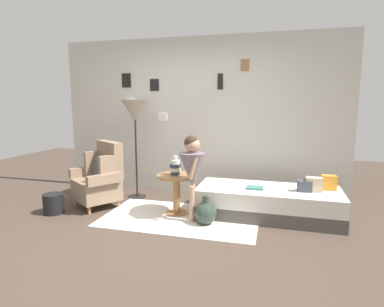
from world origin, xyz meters
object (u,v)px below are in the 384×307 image
(book_on_daybed, at_px, (255,188))
(vase_striped, at_px, (175,167))
(person_child, at_px, (192,167))
(magazine_basket, at_px, (53,204))
(armchair, at_px, (101,177))
(daybed, at_px, (268,202))
(demijohn_near, at_px, (205,213))
(floor_lamp, at_px, (135,114))
(side_table, at_px, (177,186))

(book_on_daybed, bearing_deg, vase_striped, -172.94)
(person_child, distance_m, magazine_basket, 2.06)
(book_on_daybed, bearing_deg, armchair, -177.47)
(person_child, distance_m, book_on_daybed, 0.91)
(daybed, height_order, demijohn_near, daybed)
(floor_lamp, relative_size, book_on_daybed, 7.21)
(daybed, bearing_deg, person_child, -156.40)
(daybed, bearing_deg, floor_lamp, 170.05)
(book_on_daybed, xyz_separation_m, magazine_basket, (-2.75, -0.56, -0.28))
(vase_striped, xyz_separation_m, demijohn_near, (0.49, -0.28, -0.52))
(demijohn_near, bearing_deg, magazine_basket, -175.90)
(daybed, distance_m, floor_lamp, 2.43)
(vase_striped, distance_m, magazine_basket, 1.80)
(armchair, bearing_deg, side_table, -1.60)
(side_table, height_order, floor_lamp, floor_lamp)
(demijohn_near, bearing_deg, person_child, 159.48)
(side_table, xyz_separation_m, demijohn_near, (0.47, -0.28, -0.25))
(daybed, distance_m, magazine_basket, 2.99)
(armchair, bearing_deg, magazine_basket, -135.99)
(side_table, bearing_deg, vase_striped, -179.48)
(floor_lamp, bearing_deg, armchair, -121.18)
(vase_striped, distance_m, book_on_daybed, 1.12)
(side_table, relative_size, person_child, 0.49)
(side_table, relative_size, floor_lamp, 0.35)
(armchair, height_order, demijohn_near, armchair)
(vase_striped, distance_m, floor_lamp, 1.25)
(daybed, height_order, person_child, person_child)
(magazine_basket, bearing_deg, book_on_daybed, 11.62)
(armchair, height_order, magazine_basket, armchair)
(floor_lamp, height_order, person_child, floor_lamp)
(demijohn_near, relative_size, magazine_basket, 1.35)
(daybed, bearing_deg, armchair, -175.75)
(side_table, xyz_separation_m, book_on_daybed, (1.06, 0.13, 0.02))
(side_table, relative_size, magazine_basket, 1.99)
(floor_lamp, xyz_separation_m, demijohn_near, (1.34, -0.86, -1.22))
(demijohn_near, bearing_deg, floor_lamp, 147.41)
(vase_striped, distance_m, person_child, 0.36)
(armchair, relative_size, floor_lamp, 0.61)
(demijohn_near, bearing_deg, vase_striped, 150.62)
(person_child, height_order, magazine_basket, person_child)
(armchair, relative_size, magazine_basket, 3.46)
(daybed, height_order, vase_striped, vase_striped)
(armchair, distance_m, daybed, 2.45)
(side_table, distance_m, magazine_basket, 1.76)
(armchair, bearing_deg, demijohn_near, -10.47)
(book_on_daybed, bearing_deg, demijohn_near, -145.13)
(floor_lamp, bearing_deg, book_on_daybed, -13.10)
(armchair, distance_m, vase_striped, 1.21)
(daybed, xyz_separation_m, book_on_daybed, (-0.17, -0.08, 0.22))
(armchair, xyz_separation_m, book_on_daybed, (2.27, 0.10, -0.02))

